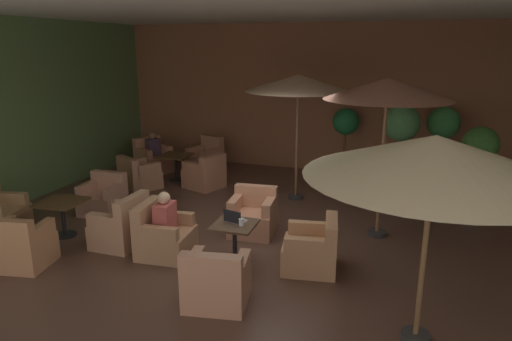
# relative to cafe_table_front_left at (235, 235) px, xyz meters

# --- Properties ---
(ground_plane) EXTENTS (10.50, 10.25, 0.02)m
(ground_plane) POSITION_rel_cafe_table_front_left_xyz_m (-0.08, 0.76, -0.47)
(ground_plane) COLOR #50352A
(wall_back_brick) EXTENTS (10.50, 0.08, 3.81)m
(wall_back_brick) POSITION_rel_cafe_table_front_left_xyz_m (-0.08, 5.85, 1.44)
(wall_back_brick) COLOR brown
(wall_back_brick) RESTS_ON ground_plane
(ceiling_slab) EXTENTS (10.50, 10.25, 0.06)m
(ceiling_slab) POSITION_rel_cafe_table_front_left_xyz_m (-0.08, 0.76, 3.38)
(ceiling_slab) COLOR silver
(ceiling_slab) RESTS_ON wall_back_brick
(cafe_table_front_left) EXTENTS (0.65, 0.65, 0.64)m
(cafe_table_front_left) POSITION_rel_cafe_table_front_left_xyz_m (0.00, 0.00, 0.00)
(cafe_table_front_left) COLOR black
(cafe_table_front_left) RESTS_ON ground_plane
(armchair_front_left_north) EXTENTS (0.90, 0.89, 0.80)m
(armchair_front_left_north) POSITION_rel_cafe_table_front_left_xyz_m (1.17, 0.18, -0.16)
(armchair_front_left_north) COLOR tan
(armchair_front_left_north) RESTS_ON ground_plane
(armchair_front_left_east) EXTENTS (0.82, 0.78, 0.82)m
(armchair_front_left_east) POSITION_rel_cafe_table_front_left_xyz_m (-0.11, 1.17, -0.15)
(armchair_front_left_east) COLOR tan
(armchair_front_left_east) RESTS_ON ground_plane
(armchair_front_left_south) EXTENTS (0.84, 0.85, 0.85)m
(armchair_front_left_south) POSITION_rel_cafe_table_front_left_xyz_m (-1.19, -0.09, -0.16)
(armchair_front_left_south) COLOR #AD7D57
(armchair_front_left_south) RESTS_ON ground_plane
(armchair_front_left_west) EXTENTS (0.90, 0.89, 0.81)m
(armchair_front_left_west) POSITION_rel_cafe_table_front_left_xyz_m (0.20, -1.17, -0.16)
(armchair_front_left_west) COLOR tan
(armchair_front_left_west) RESTS_ON ground_plane
(cafe_table_front_right) EXTENTS (0.74, 0.74, 0.64)m
(cafe_table_front_right) POSITION_rel_cafe_table_front_left_xyz_m (-3.00, 3.74, 0.03)
(cafe_table_front_right) COLOR black
(cafe_table_front_right) RESTS_ON ground_plane
(armchair_front_right_north) EXTENTS (0.99, 0.96, 0.82)m
(armchair_front_right_north) POSITION_rel_cafe_table_front_left_xyz_m (-2.05, 3.38, -0.15)
(armchair_front_right_north) COLOR #BB7857
(armchair_front_right_north) RESTS_ON ground_plane
(armchair_front_right_east) EXTENTS (0.94, 0.99, 0.92)m
(armchair_front_right_east) POSITION_rel_cafe_table_front_left_xyz_m (-2.63, 4.71, -0.13)
(armchair_front_right_east) COLOR #B47655
(armchair_front_right_east) RESTS_ON ground_plane
(armchair_front_right_south) EXTENTS (1.02, 1.02, 0.91)m
(armchair_front_right_south) POSITION_rel_cafe_table_front_left_xyz_m (-3.92, 4.20, -0.12)
(armchair_front_right_south) COLOR tan
(armchair_front_right_south) RESTS_ON ground_plane
(armchair_front_right_west) EXTENTS (1.06, 1.06, 0.78)m
(armchair_front_right_west) POSITION_rel_cafe_table_front_left_xyz_m (-3.50, 2.85, -0.17)
(armchair_front_right_west) COLOR #AF7957
(armchair_front_right_west) RESTS_ON ground_plane
(cafe_table_mid_center) EXTENTS (0.73, 0.73, 0.64)m
(cafe_table_mid_center) POSITION_rel_cafe_table_front_left_xyz_m (-3.22, 0.02, 0.03)
(cafe_table_mid_center) COLOR black
(cafe_table_mid_center) RESTS_ON ground_plane
(armchair_mid_center_north) EXTENTS (0.72, 0.82, 0.88)m
(armchair_mid_center_north) POSITION_rel_cafe_table_front_left_xyz_m (-2.03, 0.01, -0.14)
(armchair_mid_center_north) COLOR tan
(armchair_mid_center_north) RESTS_ON ground_plane
(armchair_mid_center_east) EXTENTS (0.77, 0.75, 0.79)m
(armchair_mid_center_east) POSITION_rel_cafe_table_front_left_xyz_m (-3.27, 1.21, -0.17)
(armchair_mid_center_east) COLOR tan
(armchair_mid_center_east) RESTS_ON ground_plane
(armchair_mid_center_west) EXTENTS (0.89, 0.83, 0.84)m
(armchair_mid_center_west) POSITION_rel_cafe_table_front_left_xyz_m (-3.00, -1.14, -0.14)
(armchair_mid_center_west) COLOR #B67C51
(armchair_mid_center_west) RESTS_ON ground_plane
(patio_umbrella_tall_red) EXTENTS (2.21, 2.21, 2.67)m
(patio_umbrella_tall_red) POSITION_rel_cafe_table_front_left_xyz_m (0.16, 3.28, 2.02)
(patio_umbrella_tall_red) COLOR #2D2D2D
(patio_umbrella_tall_red) RESTS_ON ground_plane
(patio_umbrella_center_beige) EXTENTS (2.68, 2.68, 2.37)m
(patio_umbrella_center_beige) POSITION_rel_cafe_table_front_left_xyz_m (2.64, -1.14, 1.68)
(patio_umbrella_center_beige) COLOR #2D2D2D
(patio_umbrella_center_beige) RESTS_ON ground_plane
(patio_umbrella_near_wall) EXTENTS (2.09, 2.09, 2.74)m
(patio_umbrella_near_wall) POSITION_rel_cafe_table_front_left_xyz_m (2.00, 1.78, 2.08)
(patio_umbrella_near_wall) COLOR #2D2D2D
(patio_umbrella_near_wall) RESTS_ON ground_plane
(potted_tree_left_corner) EXTENTS (0.79, 0.79, 2.02)m
(potted_tree_left_corner) POSITION_rel_cafe_table_front_left_xyz_m (2.24, 4.25, 0.95)
(potted_tree_left_corner) COLOR silver
(potted_tree_left_corner) RESTS_ON ground_plane
(potted_tree_mid_left) EXTENTS (0.73, 0.73, 1.91)m
(potted_tree_mid_left) POSITION_rel_cafe_table_front_left_xyz_m (3.14, 5.12, 0.94)
(potted_tree_mid_left) COLOR #373932
(potted_tree_mid_left) RESTS_ON ground_plane
(potted_tree_mid_right) EXTENTS (0.67, 0.67, 1.79)m
(potted_tree_mid_right) POSITION_rel_cafe_table_front_left_xyz_m (3.69, 3.27, 0.84)
(potted_tree_mid_right) COLOR silver
(potted_tree_mid_right) RESTS_ON ground_plane
(potted_tree_right_corner) EXTENTS (0.65, 0.65, 1.76)m
(potted_tree_right_corner) POSITION_rel_cafe_table_front_left_xyz_m (0.92, 5.27, 0.82)
(potted_tree_right_corner) COLOR silver
(potted_tree_right_corner) RESTS_ON ground_plane
(patron_blue_shirt) EXTENTS (0.34, 0.40, 0.62)m
(patron_blue_shirt) POSITION_rel_cafe_table_front_left_xyz_m (-3.88, 4.18, 0.26)
(patron_blue_shirt) COLOR #412E3E
(patron_blue_shirt) RESTS_ON ground_plane
(patron_by_window) EXTENTS (0.27, 0.41, 0.65)m
(patron_by_window) POSITION_rel_cafe_table_front_left_xyz_m (-1.13, -0.09, 0.22)
(patron_by_window) COLOR #B14C44
(patron_by_window) RESTS_ON ground_plane
(iced_drink_cup) EXTENTS (0.08, 0.08, 0.11)m
(iced_drink_cup) POSITION_rel_cafe_table_front_left_xyz_m (0.12, -0.03, 0.23)
(iced_drink_cup) COLOR white
(iced_drink_cup) RESTS_ON cafe_table_front_left
(open_laptop) EXTENTS (0.35, 0.29, 0.20)m
(open_laptop) POSITION_rel_cafe_table_front_left_xyz_m (-0.03, 0.07, 0.23)
(open_laptop) COLOR #9EA0A5
(open_laptop) RESTS_ON cafe_table_front_left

